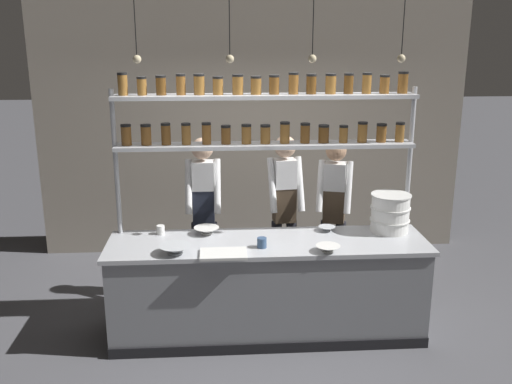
{
  "coord_description": "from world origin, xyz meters",
  "views": [
    {
      "loc": [
        -0.43,
        -4.83,
        2.74
      ],
      "look_at": [
        -0.09,
        0.2,
        1.33
      ],
      "focal_mm": 40.0,
      "sensor_mm": 36.0,
      "label": 1
    }
  ],
  "objects_px": {
    "container_stack": "(390,213)",
    "prep_bowl_center_back": "(207,231)",
    "chef_right": "(334,207)",
    "prep_bowl_near_right": "(328,249)",
    "chef_center": "(284,205)",
    "chef_left": "(204,207)",
    "cutting_board": "(224,254)",
    "prep_bowl_near_left": "(175,250)",
    "prep_bowl_center_front": "(327,229)",
    "serving_cup_front": "(161,230)",
    "spice_shelf_unit": "(265,123)",
    "serving_cup_by_board": "(262,243)"
  },
  "relations": [
    {
      "from": "prep_bowl_near_right",
      "to": "serving_cup_by_board",
      "type": "xyz_separation_m",
      "value": [
        -0.56,
        0.14,
        0.02
      ]
    },
    {
      "from": "prep_bowl_center_back",
      "to": "serving_cup_by_board",
      "type": "xyz_separation_m",
      "value": [
        0.49,
        -0.38,
        0.01
      ]
    },
    {
      "from": "chef_left",
      "to": "prep_bowl_center_back",
      "type": "xyz_separation_m",
      "value": [
        0.04,
        -0.58,
        -0.05
      ]
    },
    {
      "from": "prep_bowl_near_left",
      "to": "prep_bowl_center_front",
      "type": "relative_size",
      "value": 1.72
    },
    {
      "from": "cutting_board",
      "to": "prep_bowl_near_right",
      "type": "distance_m",
      "value": 0.9
    },
    {
      "from": "cutting_board",
      "to": "serving_cup_front",
      "type": "bearing_deg",
      "value": 135.7
    },
    {
      "from": "spice_shelf_unit",
      "to": "prep_bowl_near_right",
      "type": "distance_m",
      "value": 1.28
    },
    {
      "from": "spice_shelf_unit",
      "to": "chef_left",
      "type": "bearing_deg",
      "value": 140.9
    },
    {
      "from": "prep_bowl_near_left",
      "to": "prep_bowl_center_front",
      "type": "xyz_separation_m",
      "value": [
        1.4,
        0.49,
        -0.02
      ]
    },
    {
      "from": "prep_bowl_near_right",
      "to": "serving_cup_by_board",
      "type": "bearing_deg",
      "value": 165.72
    },
    {
      "from": "chef_center",
      "to": "prep_bowl_near_left",
      "type": "height_order",
      "value": "chef_center"
    },
    {
      "from": "serving_cup_front",
      "to": "prep_bowl_center_back",
      "type": "bearing_deg",
      "value": -3.41
    },
    {
      "from": "prep_bowl_center_back",
      "to": "prep_bowl_near_right",
      "type": "distance_m",
      "value": 1.18
    },
    {
      "from": "prep_bowl_center_front",
      "to": "serving_cup_front",
      "type": "height_order",
      "value": "serving_cup_front"
    },
    {
      "from": "cutting_board",
      "to": "prep_bowl_center_front",
      "type": "distance_m",
      "value": 1.13
    },
    {
      "from": "prep_bowl_near_right",
      "to": "cutting_board",
      "type": "bearing_deg",
      "value": -179.05
    },
    {
      "from": "chef_right",
      "to": "prep_bowl_near_left",
      "type": "height_order",
      "value": "chef_right"
    },
    {
      "from": "chef_left",
      "to": "prep_bowl_near_left",
      "type": "relative_size",
      "value": 6.23
    },
    {
      "from": "spice_shelf_unit",
      "to": "serving_cup_by_board",
      "type": "height_order",
      "value": "spice_shelf_unit"
    },
    {
      "from": "chef_left",
      "to": "serving_cup_by_board",
      "type": "xyz_separation_m",
      "value": [
        0.53,
        -0.96,
        -0.04
      ]
    },
    {
      "from": "chef_left",
      "to": "prep_bowl_near_left",
      "type": "height_order",
      "value": "chef_left"
    },
    {
      "from": "container_stack",
      "to": "prep_bowl_center_back",
      "type": "relative_size",
      "value": 1.58
    },
    {
      "from": "container_stack",
      "to": "prep_bowl_center_back",
      "type": "height_order",
      "value": "container_stack"
    },
    {
      "from": "prep_bowl_center_front",
      "to": "serving_cup_by_board",
      "type": "bearing_deg",
      "value": -148.92
    },
    {
      "from": "chef_right",
      "to": "prep_bowl_center_front",
      "type": "relative_size",
      "value": 10.39
    },
    {
      "from": "chef_center",
      "to": "container_stack",
      "type": "bearing_deg",
      "value": -40.12
    },
    {
      "from": "chef_left",
      "to": "prep_bowl_near_left",
      "type": "xyz_separation_m",
      "value": [
        -0.22,
        -1.06,
        -0.05
      ]
    },
    {
      "from": "chef_left",
      "to": "spice_shelf_unit",
      "type": "bearing_deg",
      "value": -38.02
    },
    {
      "from": "container_stack",
      "to": "serving_cup_by_board",
      "type": "relative_size",
      "value": 4.19
    },
    {
      "from": "chef_left",
      "to": "prep_bowl_center_front",
      "type": "distance_m",
      "value": 1.31
    },
    {
      "from": "serving_cup_by_board",
      "to": "spice_shelf_unit",
      "type": "bearing_deg",
      "value": 82.41
    },
    {
      "from": "container_stack",
      "to": "prep_bowl_near_left",
      "type": "relative_size",
      "value": 1.35
    },
    {
      "from": "prep_bowl_near_right",
      "to": "chef_center",
      "type": "bearing_deg",
      "value": 103.13
    },
    {
      "from": "prep_bowl_near_right",
      "to": "prep_bowl_center_front",
      "type": "bearing_deg",
      "value": 80.43
    },
    {
      "from": "prep_bowl_near_left",
      "to": "chef_left",
      "type": "bearing_deg",
      "value": 78.12
    },
    {
      "from": "container_stack",
      "to": "prep_bowl_near_right",
      "type": "bearing_deg",
      "value": -144.43
    },
    {
      "from": "cutting_board",
      "to": "spice_shelf_unit",
      "type": "bearing_deg",
      "value": 57.76
    },
    {
      "from": "cutting_board",
      "to": "prep_bowl_near_left",
      "type": "distance_m",
      "value": 0.42
    },
    {
      "from": "prep_bowl_near_left",
      "to": "serving_cup_by_board",
      "type": "bearing_deg",
      "value": 7.4
    },
    {
      "from": "prep_bowl_center_back",
      "to": "chef_right",
      "type": "bearing_deg",
      "value": 24.48
    },
    {
      "from": "chef_left",
      "to": "cutting_board",
      "type": "relative_size",
      "value": 4.32
    },
    {
      "from": "prep_bowl_center_front",
      "to": "serving_cup_by_board",
      "type": "relative_size",
      "value": 1.8
    },
    {
      "from": "container_stack",
      "to": "spice_shelf_unit",
      "type": "bearing_deg",
      "value": 173.35
    },
    {
      "from": "spice_shelf_unit",
      "to": "chef_right",
      "type": "xyz_separation_m",
      "value": [
        0.78,
        0.51,
        -0.98
      ]
    },
    {
      "from": "container_stack",
      "to": "prep_bowl_near_left",
      "type": "height_order",
      "value": "container_stack"
    },
    {
      "from": "spice_shelf_unit",
      "to": "chef_right",
      "type": "bearing_deg",
      "value": 33.27
    },
    {
      "from": "prep_bowl_center_back",
      "to": "serving_cup_front",
      "type": "height_order",
      "value": "serving_cup_front"
    },
    {
      "from": "cutting_board",
      "to": "prep_bowl_center_front",
      "type": "bearing_deg",
      "value": 29.06
    },
    {
      "from": "chef_center",
      "to": "prep_bowl_near_right",
      "type": "height_order",
      "value": "chef_center"
    },
    {
      "from": "container_stack",
      "to": "cutting_board",
      "type": "relative_size",
      "value": 0.94
    }
  ]
}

